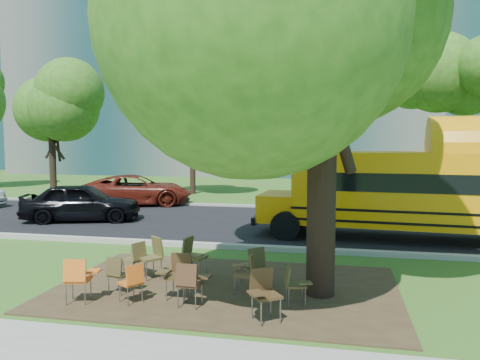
% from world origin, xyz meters
% --- Properties ---
extents(ground, '(160.00, 160.00, 0.00)m').
position_xyz_m(ground, '(0.00, 0.00, 0.00)').
color(ground, '#31571B').
rests_on(ground, ground).
extents(dirt_patch, '(7.00, 4.50, 0.03)m').
position_xyz_m(dirt_patch, '(1.00, -0.50, 0.01)').
color(dirt_patch, '#382819').
rests_on(dirt_patch, ground).
extents(asphalt_road, '(80.00, 8.00, 0.04)m').
position_xyz_m(asphalt_road, '(0.00, 7.00, 0.02)').
color(asphalt_road, black).
rests_on(asphalt_road, ground).
extents(kerb_near, '(80.00, 0.25, 0.14)m').
position_xyz_m(kerb_near, '(0.00, 3.00, 0.07)').
color(kerb_near, gray).
rests_on(kerb_near, ground).
extents(kerb_far, '(80.00, 0.25, 0.14)m').
position_xyz_m(kerb_far, '(0.00, 11.10, 0.07)').
color(kerb_far, gray).
rests_on(kerb_far, ground).
extents(building_main, '(38.00, 16.00, 22.00)m').
position_xyz_m(building_main, '(-8.00, 36.00, 11.00)').
color(building_main, slate).
rests_on(building_main, ground).
extents(bg_tree_0, '(5.20, 5.20, 7.18)m').
position_xyz_m(bg_tree_0, '(-12.00, 13.00, 4.57)').
color(bg_tree_0, black).
rests_on(bg_tree_0, ground).
extents(bg_tree_2, '(4.80, 4.80, 6.62)m').
position_xyz_m(bg_tree_2, '(-5.00, 16.00, 4.21)').
color(bg_tree_2, black).
rests_on(bg_tree_2, ground).
extents(bg_tree_3, '(5.60, 5.60, 7.84)m').
position_xyz_m(bg_tree_3, '(8.00, 14.00, 5.03)').
color(bg_tree_3, black).
rests_on(bg_tree_3, ground).
extents(school_bus, '(11.29, 3.29, 2.72)m').
position_xyz_m(school_bus, '(6.82, 5.10, 1.58)').
color(school_bus, orange).
rests_on(school_bus, ground).
extents(chair_0, '(0.61, 0.63, 0.90)m').
position_xyz_m(chair_0, '(-1.47, -2.00, 0.55)').
color(chair_0, '#DA5F17').
rests_on(chair_0, ground).
extents(chair_1, '(0.57, 0.45, 0.77)m').
position_xyz_m(chair_1, '(-0.99, -1.33, 0.48)').
color(chair_1, '#42391C').
rests_on(chair_1, ground).
extents(chair_2, '(0.52, 0.66, 0.78)m').
position_xyz_m(chair_2, '(-0.49, -1.76, 0.48)').
color(chair_2, '#CC5715').
rests_on(chair_2, ground).
extents(chair_3, '(0.59, 0.52, 0.89)m').
position_xyz_m(chair_3, '(0.24, -1.33, 0.55)').
color(chair_3, '#412E17').
rests_on(chair_3, ground).
extents(chair_4, '(0.58, 0.51, 0.86)m').
position_xyz_m(chair_4, '(0.64, -1.77, 0.53)').
color(chair_4, '#432918').
rests_on(chair_4, ground).
extents(chair_5, '(0.61, 0.76, 0.91)m').
position_xyz_m(chair_5, '(2.04, -2.12, 0.56)').
color(chair_5, '#3E2B16').
rests_on(chair_5, ground).
extents(chair_6, '(0.51, 0.53, 0.81)m').
position_xyz_m(chair_6, '(1.48, -0.79, 0.50)').
color(chair_6, '#513A1C').
rests_on(chair_6, ground).
extents(chair_7, '(0.56, 0.53, 0.77)m').
position_xyz_m(chair_7, '(2.47, -1.27, 0.48)').
color(chair_7, '#443E1D').
rests_on(chair_7, ground).
extents(chair_8, '(0.54, 0.68, 0.84)m').
position_xyz_m(chair_8, '(-1.12, -0.25, 0.52)').
color(chair_8, brown).
rests_on(chair_8, ground).
extents(chair_9, '(0.80, 0.63, 0.93)m').
position_xyz_m(chair_9, '(-0.79, -0.17, 0.58)').
color(chair_9, brown).
rests_on(chair_9, ground).
extents(chair_10, '(0.55, 0.68, 0.93)m').
position_xyz_m(chair_10, '(0.10, 0.02, 0.58)').
color(chair_10, brown).
rests_on(chair_10, ground).
extents(chair_11, '(0.57, 0.72, 0.84)m').
position_xyz_m(chair_11, '(1.54, -0.19, 0.52)').
color(chair_11, '#443D1D').
rests_on(chair_11, ground).
extents(black_car, '(4.65, 2.96, 1.48)m').
position_xyz_m(black_car, '(-6.27, 6.20, 0.74)').
color(black_car, black).
rests_on(black_car, ground).
extents(bg_car_red, '(5.72, 3.94, 1.45)m').
position_xyz_m(bg_car_red, '(-6.14, 10.80, 0.73)').
color(bg_car_red, '#54180E').
rests_on(bg_car_red, ground).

